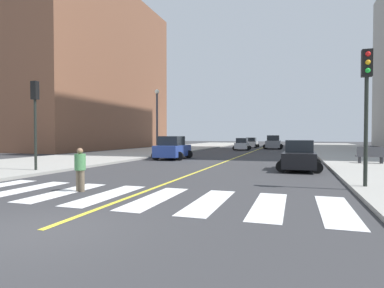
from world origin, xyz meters
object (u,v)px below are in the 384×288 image
Objects in this scene: traffic_light_near_corner at (367,91)px; traffic_light_far_corner at (35,108)px; car_silver_second at (242,144)px; car_blue_fifth at (173,148)px; car_white_fourth at (251,143)px; pedestrian_crossing at (80,168)px; car_gray_nearest at (273,143)px; car_black_third at (299,156)px; park_bench at (371,155)px; street_lamp at (157,116)px.

traffic_light_near_corner is 1.04× the size of traffic_light_far_corner.
car_blue_fifth reaches higher than car_silver_second.
car_silver_second is at bearing -73.05° from traffic_light_near_corner.
car_white_fourth is 44.84m from pedestrian_crossing.
car_black_third is (3.46, -30.66, -0.14)m from car_gray_nearest.
car_gray_nearest is at bearing -46.54° from car_white_fourth.
car_gray_nearest reaches higher than car_white_fourth.
traffic_light_far_corner is at bearing 150.40° from pedestrian_crossing.
traffic_light_far_corner reaches higher than car_silver_second.
car_blue_fifth is at bearing 73.38° from traffic_light_far_corner.
park_bench is (8.14, -25.85, -0.28)m from car_gray_nearest.
car_white_fourth reaches higher than pedestrian_crossing.
traffic_light_near_corner reaches higher than car_blue_fifth.
traffic_light_far_corner is at bearing -2.90° from traffic_light_near_corner.
car_blue_fifth is at bearing 104.83° from pedestrian_crossing.
car_blue_fifth is 0.89× the size of traffic_light_near_corner.
car_gray_nearest is 1.22× the size of car_white_fourth.
traffic_light_far_corner is (-16.10, 0.82, -0.13)m from traffic_light_near_corner.
street_lamp is at bearing 88.30° from traffic_light_far_corner.
car_black_third is at bearing -70.70° from traffic_light_near_corner.
traffic_light_far_corner is at bearing 73.00° from car_gray_nearest.
traffic_light_near_corner is at bearing 165.56° from park_bench.
street_lamp is (-3.04, 3.54, 3.11)m from car_blue_fifth.
car_blue_fifth is (-3.02, -28.82, 0.13)m from car_white_fourth.
car_gray_nearest reaches higher than car_silver_second.
park_bench is at bearing -6.77° from car_blue_fifth.
car_silver_second is 26.19m from car_black_third.
street_lamp reaches higher than car_blue_fifth.
car_white_fourth is (0.04, 9.76, 0.00)m from car_silver_second.
car_gray_nearest is 0.96× the size of traffic_light_far_corner.
street_lamp reaches higher than car_white_fourth.
car_blue_fifth is at bearing -44.81° from traffic_light_near_corner.
car_gray_nearest is at bearing 51.99° from car_silver_second.
car_black_third is 15.20m from traffic_light_far_corner.
car_black_third is at bearing -32.37° from car_blue_fifth.
park_bench is at bearing 106.44° from car_gray_nearest.
park_bench is at bearing -67.24° from car_white_fourth.
traffic_light_far_corner is (-6.48, -30.78, 2.78)m from car_silver_second.
car_gray_nearest is at bearing 72.36° from car_blue_fifth.
car_white_fourth is at bearing 76.52° from street_lamp.
car_blue_fifth is 15.08m from park_bench.
car_silver_second is 33.15m from traffic_light_near_corner.
car_gray_nearest is 1.21× the size of car_silver_second.
pedestrian_crossing is (-7.68, -9.95, 0.05)m from car_black_third.
park_bench is at bearing -62.12° from car_silver_second.
pedestrian_crossing is at bearing -82.57° from car_blue_fifth.
traffic_light_far_corner is at bearing -104.66° from car_silver_second.
park_bench is at bearing 29.44° from traffic_light_far_corner.
traffic_light_far_corner is at bearing -108.62° from car_blue_fifth.
car_gray_nearest is 1.04× the size of car_blue_fifth.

